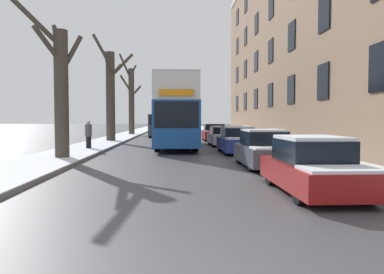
# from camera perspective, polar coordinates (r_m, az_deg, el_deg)

# --- Properties ---
(sidewalk_left) EXTENTS (2.99, 130.00, 0.16)m
(sidewalk_left) POSITION_cam_1_polar(r_m,az_deg,el_deg) (57.02, -8.17, 0.88)
(sidewalk_left) COLOR slate
(sidewalk_left) RESTS_ON ground
(sidewalk_right) EXTENTS (2.99, 130.00, 0.16)m
(sidewalk_right) POSITION_cam_1_polar(r_m,az_deg,el_deg) (57.08, 3.34, 0.90)
(sidewalk_right) COLOR slate
(sidewalk_right) RESTS_ON ground
(terrace_facade_right) EXTENTS (9.10, 41.20, 17.01)m
(terrace_facade_right) POSITION_cam_1_polar(r_m,az_deg,el_deg) (32.05, 20.04, 14.54)
(terrace_facade_right) COLOR #8C7056
(terrace_facade_right) RESTS_ON ground
(bare_tree_left_0) EXTENTS (3.00, 3.00, 7.22)m
(bare_tree_left_0) POSITION_cam_1_polar(r_m,az_deg,el_deg) (17.70, -19.52, 7.32)
(bare_tree_left_0) COLOR #423A30
(bare_tree_left_0) RESTS_ON ground
(bare_tree_left_1) EXTENTS (3.22, 3.57, 8.72)m
(bare_tree_left_1) POSITION_cam_1_polar(r_m,az_deg,el_deg) (30.80, -12.29, 6.70)
(bare_tree_left_1) COLOR #423A30
(bare_tree_left_1) RESTS_ON ground
(bare_tree_left_2) EXTENTS (2.63, 3.13, 9.30)m
(bare_tree_left_2) POSITION_cam_1_polar(r_m,az_deg,el_deg) (44.25, -9.25, 5.86)
(bare_tree_left_2) COLOR #423A30
(bare_tree_left_2) RESTS_ON ground
(double_decker_bus) EXTENTS (2.55, 11.54, 4.39)m
(double_decker_bus) POSITION_cam_1_polar(r_m,az_deg,el_deg) (24.78, -2.46, 4.17)
(double_decker_bus) COLOR #194C99
(double_decker_bus) RESTS_ON ground
(parked_car_0) EXTENTS (1.72, 4.02, 1.41)m
(parked_car_0) POSITION_cam_1_polar(r_m,az_deg,el_deg) (9.77, 18.00, -4.39)
(parked_car_0) COLOR maroon
(parked_car_0) RESTS_ON ground
(parked_car_1) EXTENTS (1.72, 4.09, 1.46)m
(parked_car_1) POSITION_cam_1_polar(r_m,az_deg,el_deg) (14.61, 10.92, -1.92)
(parked_car_1) COLOR #474C56
(parked_car_1) RESTS_ON ground
(parked_car_2) EXTENTS (1.81, 4.32, 1.48)m
(parked_car_2) POSITION_cam_1_polar(r_m,az_deg,el_deg) (20.57, 6.92, -0.55)
(parked_car_2) COLOR navy
(parked_car_2) RESTS_ON ground
(parked_car_3) EXTENTS (1.84, 4.41, 1.36)m
(parked_car_3) POSITION_cam_1_polar(r_m,az_deg,el_deg) (26.65, 4.70, 0.09)
(parked_car_3) COLOR silver
(parked_car_3) RESTS_ON ground
(parked_car_4) EXTENTS (1.88, 3.93, 1.49)m
(parked_car_4) POSITION_cam_1_polar(r_m,az_deg,el_deg) (32.47, 3.37, 0.64)
(parked_car_4) COLOR maroon
(parked_car_4) RESTS_ON ground
(oncoming_van) EXTENTS (2.03, 5.06, 2.37)m
(oncoming_van) POSITION_cam_1_polar(r_m,az_deg,el_deg) (39.28, -5.00, 1.85)
(oncoming_van) COLOR #333842
(oncoming_van) RESTS_ON ground
(pedestrian_left_sidewalk) EXTENTS (0.39, 0.39, 1.78)m
(pedestrian_left_sidewalk) POSITION_cam_1_polar(r_m,az_deg,el_deg) (22.71, -15.49, 0.43)
(pedestrian_left_sidewalk) COLOR black
(pedestrian_left_sidewalk) RESTS_ON ground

